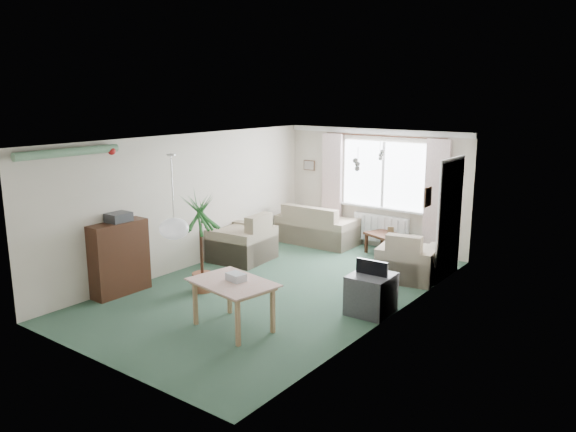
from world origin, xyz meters
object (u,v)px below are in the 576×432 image
Objects in this scene: armchair_corner at (408,255)px; armchair_left at (242,236)px; coffee_table at (389,246)px; bookshelf at (119,258)px; dining_table at (233,306)px; pet_bed at (369,294)px; sofa at (318,224)px; tv_cube at (371,294)px; houseplant at (201,242)px.

armchair_left is at bearing 5.28° from armchair_corner.
bookshelf reaches higher than coffee_table.
pet_bed is (0.90, 2.10, -0.26)m from dining_table.
sofa is 3.88m from tv_cube.
armchair_left is at bearing 129.06° from dining_table.
houseplant reaches higher than sofa.
armchair_left is 2.94m from pet_bed.
armchair_left reaches higher than pet_bed.
pet_bed is (2.43, -2.23, -0.35)m from sofa.
sofa is 4.59m from dining_table.
bookshelf is at bearing -138.47° from houseplant.
coffee_table is 0.58× the size of houseplant.
bookshelf is 3.91m from tv_cube.
armchair_left reaches higher than dining_table.
sofa is 3.32m from pet_bed.
armchair_corner reaches higher than sofa.
armchair_corner is at bearing 46.82° from houseplant.
sofa is at bearing 80.52° from bookshelf.
armchair_left is at bearing 83.10° from bookshelf.
dining_table is at bearing 108.16° from sofa.
armchair_left is 0.64× the size of houseplant.
bookshelf is (-0.80, -4.38, 0.16)m from sofa.
houseplant is (0.61, -1.66, 0.35)m from armchair_left.
sofa reaches higher than pet_bed.
sofa is 1.61× the size of dining_table.
bookshelf is 1.12× the size of dining_table.
coffee_table is at bearing 178.71° from sofa.
armchair_corner is 1.74m from tv_cube.
armchair_corner is 1.48× the size of tv_cube.
armchair_corner is 0.58× the size of houseplant.
armchair_corner is 0.91× the size of armchair_left.
armchair_left is 1.10× the size of coffee_table.
coffee_table is at bearing 61.70° from bookshelf.
armchair_corner is 3.10m from armchair_left.
coffee_table is at bearing -60.38° from armchair_corner.
houseplant reaches higher than coffee_table.
armchair_left is 1.00× the size of dining_table.
pet_bed is at bearing -70.63° from coffee_table.
tv_cube is at bearing 133.70° from sofa.
bookshelf reaches higher than armchair_corner.
armchair_corner reaches higher than tv_cube.
bookshelf is 1.79× the size of pet_bed.
armchair_corner is at bearing 156.60° from sofa.
bookshelf reaches higher than sofa.
dining_table is 2.30m from pet_bed.
armchair_corner is at bearing 94.97° from tv_cube.
coffee_table reaches higher than pet_bed.
sofa is 3.57m from houseplant.
bookshelf is at bearing -12.58° from armchair_left.
pet_bed is at bearing 136.17° from sofa.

